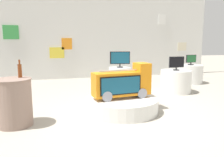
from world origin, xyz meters
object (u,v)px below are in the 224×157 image
(display_pedestal_center_rear, at_px, (176,81))
(tv_on_right_rear, at_px, (191,60))
(display_pedestal_left_rear, at_px, (120,77))
(bottle_on_side_table, at_px, (20,70))
(main_display_pedestal, at_px, (121,105))
(novelty_firetruck_tv, at_px, (123,84))
(tv_on_left_rear, at_px, (120,58))
(display_pedestal_right_rear, at_px, (190,74))
(tv_on_center_rear, at_px, (177,63))
(side_table_round, at_px, (14,102))

(display_pedestal_center_rear, bearing_deg, tv_on_right_rear, 43.04)
(display_pedestal_center_rear, bearing_deg, display_pedestal_left_rear, 140.23)
(bottle_on_side_table, bearing_deg, main_display_pedestal, 5.06)
(novelty_firetruck_tv, height_order, display_pedestal_left_rear, novelty_firetruck_tv)
(tv_on_left_rear, distance_m, tv_on_right_rear, 2.48)
(display_pedestal_left_rear, relative_size, display_pedestal_center_rear, 0.80)
(main_display_pedestal, height_order, display_pedestal_center_rear, display_pedestal_center_rear)
(novelty_firetruck_tv, relative_size, display_pedestal_left_rear, 1.78)
(display_pedestal_left_rear, height_order, tv_on_right_rear, tv_on_right_rear)
(display_pedestal_right_rear, bearing_deg, tv_on_left_rear, -178.08)
(display_pedestal_right_rear, relative_size, bottle_on_side_table, 2.67)
(display_pedestal_right_rear, bearing_deg, tv_on_center_rear, -136.75)
(tv_on_center_rear, xyz_separation_m, side_table_round, (-3.89, -1.55, -0.41))
(display_pedestal_left_rear, relative_size, tv_on_left_rear, 1.11)
(main_display_pedestal, bearing_deg, display_pedestal_left_rear, 73.62)
(tv_on_left_rear, bearing_deg, side_table_round, -135.27)
(display_pedestal_center_rear, xyz_separation_m, bottle_on_side_table, (-3.79, -1.45, 0.61))
(display_pedestal_right_rear, relative_size, side_table_round, 1.01)
(display_pedestal_left_rear, xyz_separation_m, bottle_on_side_table, (-2.52, -2.50, 0.61))
(tv_on_left_rear, bearing_deg, bottle_on_side_table, -135.25)
(tv_on_left_rear, xyz_separation_m, display_pedestal_center_rear, (1.27, -1.05, -0.57))
(novelty_firetruck_tv, height_order, display_pedestal_center_rear, novelty_firetruck_tv)
(display_pedestal_center_rear, relative_size, bottle_on_side_table, 2.75)
(tv_on_left_rear, relative_size, tv_on_center_rear, 1.40)
(main_display_pedestal, bearing_deg, display_pedestal_center_rear, 33.28)
(novelty_firetruck_tv, distance_m, side_table_round, 1.99)
(display_pedestal_left_rear, bearing_deg, tv_on_left_rear, -81.40)
(display_pedestal_center_rear, height_order, side_table_round, side_table_round)
(display_pedestal_left_rear, xyz_separation_m, display_pedestal_right_rear, (2.48, 0.08, 0.00))
(tv_on_left_rear, height_order, display_pedestal_center_rear, tv_on_left_rear)
(display_pedestal_center_rear, bearing_deg, novelty_firetruck_tv, -146.31)
(tv_on_left_rear, height_order, display_pedestal_right_rear, tv_on_left_rear)
(tv_on_left_rear, relative_size, side_table_round, 0.76)
(display_pedestal_center_rear, relative_size, side_table_round, 1.05)
(tv_on_center_rear, distance_m, display_pedestal_right_rear, 1.74)
(main_display_pedestal, distance_m, novelty_firetruck_tv, 0.42)
(display_pedestal_left_rear, distance_m, tv_on_center_rear, 1.73)
(tv_on_center_rear, bearing_deg, side_table_round, -158.34)
(tv_on_right_rear, bearing_deg, display_pedestal_right_rear, 83.45)
(display_pedestal_center_rear, height_order, tv_on_center_rear, tv_on_center_rear)
(main_display_pedestal, xyz_separation_m, tv_on_left_rear, (0.69, 2.33, 0.73))
(main_display_pedestal, bearing_deg, tv_on_center_rear, 33.19)
(display_pedestal_right_rear, bearing_deg, display_pedestal_center_rear, -136.87)
(display_pedestal_center_rear, relative_size, display_pedestal_right_rear, 1.03)
(tv_on_left_rear, distance_m, tv_on_center_rear, 1.65)
(display_pedestal_center_rear, height_order, bottle_on_side_table, bottle_on_side_table)
(display_pedestal_center_rear, bearing_deg, side_table_round, -158.28)
(display_pedestal_left_rear, distance_m, tv_on_left_rear, 0.57)
(display_pedestal_left_rear, distance_m, tv_on_right_rear, 2.52)
(novelty_firetruck_tv, distance_m, tv_on_right_rear, 3.97)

